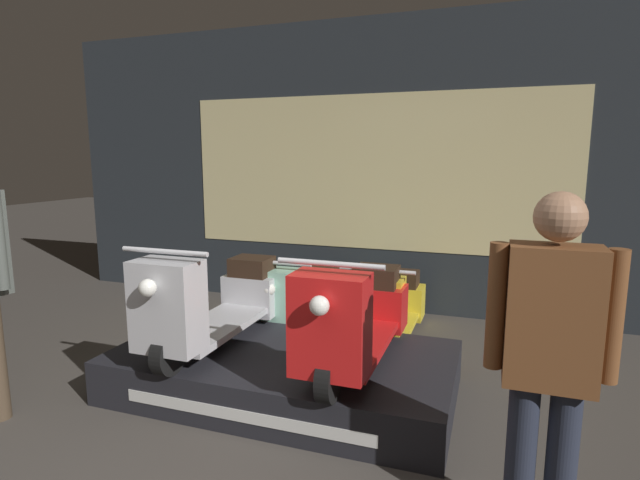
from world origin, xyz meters
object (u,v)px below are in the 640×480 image
Objects in this scene: scooter_backrow_0 at (302,300)px; person_right_browsing at (549,352)px; scooter_display_left at (215,302)px; scooter_backrow_1 at (390,309)px; scooter_display_right at (356,317)px.

person_right_browsing reaches higher than scooter_backrow_0.
person_right_browsing is (2.00, -2.23, 0.59)m from scooter_backrow_0.
scooter_display_left is 1.00× the size of scooter_backrow_0.
scooter_backrow_0 is (0.20, 1.28, -0.32)m from scooter_display_left.
person_right_browsing is (2.21, -0.95, 0.27)m from scooter_display_left.
scooter_backrow_0 is 1.00× the size of scooter_backrow_1.
scooter_display_left is 1.00× the size of scooter_backrow_1.
person_right_browsing reaches higher than scooter_backrow_1.
scooter_display_left is at bearing -99.04° from scooter_backrow_0.
scooter_display_right reaches higher than scooter_backrow_1.
scooter_display_left is at bearing 156.75° from person_right_browsing.
scooter_backrow_1 is at bearing 49.68° from scooter_display_left.
scooter_display_left and scooter_display_right have the same top height.
scooter_display_left is 1.33m from scooter_backrow_0.
scooter_backrow_0 is at bearing 80.96° from scooter_display_left.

